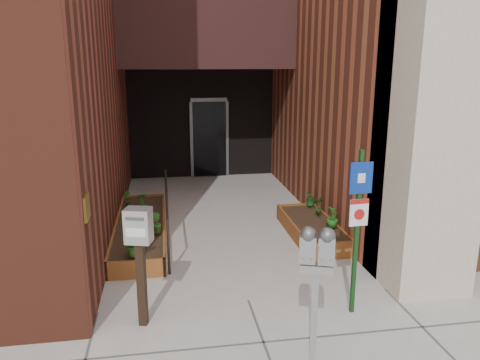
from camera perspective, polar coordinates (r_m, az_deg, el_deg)
name	(u,v)px	position (r m, az deg, el deg)	size (l,w,h in m)	color
ground	(248,300)	(6.61, 1.02, -14.46)	(80.00, 80.00, 0.00)	#9E9991
planter_left	(141,230)	(8.95, -12.02, -5.93)	(0.90, 3.60, 0.30)	brown
planter_right	(312,229)	(8.87, 8.72, -5.96)	(0.80, 2.20, 0.30)	brown
handrail	(167,198)	(8.69, -8.95, -2.12)	(0.04, 3.34, 0.90)	black
parking_meter	(317,260)	(4.85, 9.32, -9.66)	(0.37, 0.23, 1.58)	#99999C
sign_post	(358,216)	(5.97, 14.20, -4.25)	(0.29, 0.08, 2.15)	#153915
payment_dropbox	(139,242)	(5.73, -12.18, -7.43)	(0.35, 0.29, 1.51)	black
shrub_left_a	(135,243)	(7.32, -12.73, -7.53)	(0.36, 0.36, 0.40)	#2C5F1B
shrub_left_b	(156,223)	(8.20, -10.23, -5.18)	(0.19, 0.19, 0.35)	#2C601B
shrub_left_c	(142,203)	(9.25, -11.87, -2.80)	(0.23, 0.23, 0.41)	#1D631C
shrub_left_d	(127,198)	(9.85, -13.61, -2.14)	(0.17, 0.17, 0.32)	#1D4F16
shrub_right_a	(332,217)	(8.50, 11.19, -4.46)	(0.21, 0.21, 0.37)	#20601B
shrub_right_b	(319,205)	(9.14, 9.64, -3.08)	(0.19, 0.19, 0.36)	#1C5017
shrub_right_c	(310,199)	(9.65, 8.58, -2.29)	(0.26, 0.26, 0.29)	#1A5B1E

